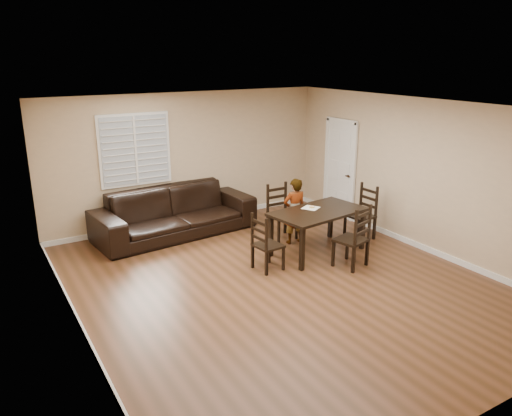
# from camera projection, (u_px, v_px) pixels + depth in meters

# --- Properties ---
(ground) EXTENTS (7.00, 7.00, 0.00)m
(ground) POSITION_uv_depth(u_px,v_px,m) (280.00, 283.00, 7.79)
(ground) COLOR brown
(ground) RESTS_ON ground
(room) EXTENTS (6.04, 7.04, 2.72)m
(room) POSITION_uv_depth(u_px,v_px,m) (278.00, 167.00, 7.41)
(room) COLOR tan
(room) RESTS_ON ground
(dining_table) EXTENTS (1.80, 1.17, 0.79)m
(dining_table) POSITION_uv_depth(u_px,v_px,m) (318.00, 215.00, 8.78)
(dining_table) COLOR black
(dining_table) RESTS_ON ground
(chair_near) EXTENTS (0.48, 0.45, 1.05)m
(chair_near) POSITION_uv_depth(u_px,v_px,m) (279.00, 213.00, 9.65)
(chair_near) COLOR black
(chair_near) RESTS_ON ground
(chair_far) EXTENTS (0.59, 0.57, 1.08)m
(chair_far) POSITION_uv_depth(u_px,v_px,m) (358.00, 240.00, 8.19)
(chair_far) COLOR black
(chair_far) RESTS_ON ground
(chair_left) EXTENTS (0.45, 0.47, 0.97)m
(chair_left) POSITION_uv_depth(u_px,v_px,m) (262.00, 246.00, 8.10)
(chair_left) COLOR black
(chair_left) RESTS_ON ground
(chair_right) EXTENTS (0.46, 0.49, 1.05)m
(chair_right) POSITION_uv_depth(u_px,v_px,m) (365.00, 214.00, 9.60)
(chair_right) COLOR black
(chair_right) RESTS_ON ground
(child) EXTENTS (0.48, 0.34, 1.25)m
(child) POSITION_uv_depth(u_px,v_px,m) (294.00, 211.00, 9.25)
(child) COLOR gray
(child) RESTS_ON ground
(napkin) EXTENTS (0.36, 0.36, 0.00)m
(napkin) POSITION_uv_depth(u_px,v_px,m) (311.00, 208.00, 8.89)
(napkin) COLOR beige
(napkin) RESTS_ON dining_table
(donut) EXTENTS (0.09, 0.09, 0.03)m
(donut) POSITION_uv_depth(u_px,v_px,m) (312.00, 207.00, 8.90)
(donut) COLOR gold
(donut) RESTS_ON napkin
(sofa) EXTENTS (3.22, 1.52, 0.91)m
(sofa) POSITION_uv_depth(u_px,v_px,m) (175.00, 212.00, 9.75)
(sofa) COLOR black
(sofa) RESTS_ON ground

